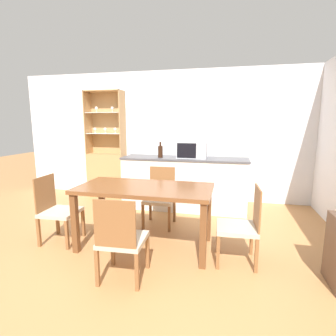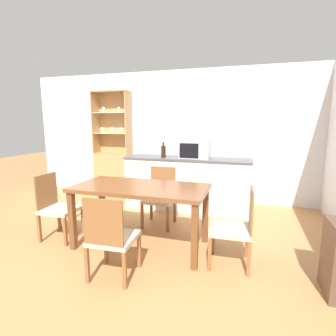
# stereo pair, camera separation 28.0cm
# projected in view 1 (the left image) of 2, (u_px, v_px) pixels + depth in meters

# --- Properties ---
(ground_plane) EXTENTS (18.00, 18.00, 0.00)m
(ground_plane) POSITION_uv_depth(u_px,v_px,m) (133.00, 260.00, 2.99)
(ground_plane) COLOR #B27A47
(wall_back) EXTENTS (6.80, 0.06, 2.55)m
(wall_back) POSITION_uv_depth(u_px,v_px,m) (178.00, 136.00, 5.29)
(wall_back) COLOR silver
(wall_back) RESTS_ON ground_plane
(kitchen_counter) EXTENTS (2.21, 0.59, 0.93)m
(kitchen_counter) POSITION_uv_depth(u_px,v_px,m) (184.00, 183.00, 4.69)
(kitchen_counter) COLOR silver
(kitchen_counter) RESTS_ON ground_plane
(display_cabinet) EXTENTS (0.79, 0.32, 2.18)m
(display_cabinet) POSITION_uv_depth(u_px,v_px,m) (107.00, 166.00, 5.56)
(display_cabinet) COLOR tan
(display_cabinet) RESTS_ON ground_plane
(dining_table) EXTENTS (1.64, 0.80, 0.78)m
(dining_table) POSITION_uv_depth(u_px,v_px,m) (145.00, 194.00, 3.21)
(dining_table) COLOR brown
(dining_table) RESTS_ON ground_plane
(dining_chair_head_near) EXTENTS (0.45, 0.45, 0.87)m
(dining_chair_head_near) POSITION_uv_depth(u_px,v_px,m) (121.00, 239.00, 2.55)
(dining_chair_head_near) COLOR #C1B299
(dining_chair_head_near) RESTS_ON ground_plane
(dining_chair_head_far) EXTENTS (0.44, 0.44, 0.87)m
(dining_chair_head_far) POSITION_uv_depth(u_px,v_px,m) (160.00, 197.00, 3.96)
(dining_chair_head_far) COLOR #C1B299
(dining_chair_head_far) RESTS_ON ground_plane
(dining_chair_side_right_near) EXTENTS (0.45, 0.45, 0.87)m
(dining_chair_side_right_near) POSITION_uv_depth(u_px,v_px,m) (241.00, 226.00, 2.88)
(dining_chair_side_right_near) COLOR #C1B299
(dining_chair_side_right_near) RESTS_ON ground_plane
(dining_chair_side_left_near) EXTENTS (0.45, 0.45, 0.87)m
(dining_chair_side_left_near) POSITION_uv_depth(u_px,v_px,m) (57.00, 210.00, 3.40)
(dining_chair_side_left_near) COLOR #C1B299
(dining_chair_side_left_near) RESTS_ON ground_plane
(microwave) EXTENTS (0.51, 0.38, 0.29)m
(microwave) POSITION_uv_depth(u_px,v_px,m) (192.00, 150.00, 4.57)
(microwave) COLOR #B7BABF
(microwave) RESTS_ON kitchen_counter
(wine_bottle) EXTENTS (0.08, 0.08, 0.28)m
(wine_bottle) POSITION_uv_depth(u_px,v_px,m) (160.00, 151.00, 4.59)
(wine_bottle) COLOR black
(wine_bottle) RESTS_ON kitchen_counter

